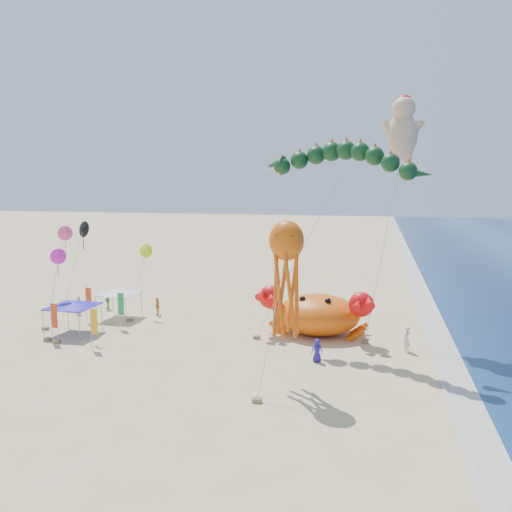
{
  "coord_description": "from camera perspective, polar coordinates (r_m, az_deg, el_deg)",
  "views": [
    {
      "loc": [
        6.96,
        -34.91,
        11.95
      ],
      "look_at": [
        -2.0,
        2.0,
        6.5
      ],
      "focal_mm": 35.0,
      "sensor_mm": 36.0,
      "label": 1
    }
  ],
  "objects": [
    {
      "name": "cherub_kite",
      "position": [
        41.68,
        16.42,
        13.95
      ],
      "size": [
        3.69,
        5.15,
        18.83
      ],
      "color": "#E6B58D",
      "rests_on": "ground"
    },
    {
      "name": "octopus_kite",
      "position": [
        29.19,
        3.47,
        -1.57
      ],
      "size": [
        2.33,
        4.0,
        9.92
      ],
      "color": "#D9580B",
      "rests_on": "ground"
    },
    {
      "name": "ground",
      "position": [
        37.55,
        2.28,
        -10.4
      ],
      "size": [
        320.0,
        320.0,
        0.0
      ],
      "primitive_type": "plane",
      "color": "#D1B784",
      "rests_on": "ground"
    },
    {
      "name": "canopy_white",
      "position": [
        46.6,
        -15.43,
        -3.91
      ],
      "size": [
        3.48,
        3.48,
        2.71
      ],
      "color": "gray",
      "rests_on": "ground"
    },
    {
      "name": "crab_inflatable",
      "position": [
        40.5,
        7.08,
        -6.48
      ],
      "size": [
        9.09,
        6.25,
        3.98
      ],
      "color": "#E7570C",
      "rests_on": "ground"
    },
    {
      "name": "feather_flags",
      "position": [
        42.12,
        -18.47,
        -5.91
      ],
      "size": [
        5.09,
        6.59,
        3.2
      ],
      "color": "gray",
      "rests_on": "ground"
    },
    {
      "name": "dragon_kite",
      "position": [
        36.96,
        9.54,
        10.21
      ],
      "size": [
        12.35,
        5.89,
        14.68
      ],
      "color": "#0D3216",
      "rests_on": "ground"
    },
    {
      "name": "canopy_blue",
      "position": [
        42.9,
        -20.23,
        -5.15
      ],
      "size": [
        3.79,
        3.79,
        2.71
      ],
      "color": "gray",
      "rests_on": "ground"
    },
    {
      "name": "small_kites",
      "position": [
        44.5,
        -18.66,
        0.51
      ],
      "size": [
        7.29,
        9.65,
        9.1
      ],
      "color": "#CFEE1A",
      "rests_on": "ground"
    },
    {
      "name": "foam_strip",
      "position": [
        37.24,
        21.06,
        -11.1
      ],
      "size": [
        320.0,
        320.0,
        0.0
      ],
      "primitive_type": "plane",
      "color": "silver",
      "rests_on": "ground"
    },
    {
      "name": "beachgoers",
      "position": [
        44.73,
        -10.38,
        -6.31
      ],
      "size": [
        29.71,
        10.8,
        1.85
      ],
      "color": "orange",
      "rests_on": "ground"
    }
  ]
}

